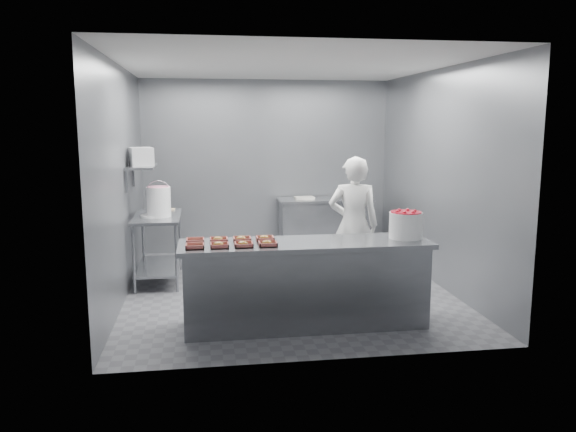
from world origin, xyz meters
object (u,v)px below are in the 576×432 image
object	(u,v)px
strawberry_tub	(406,224)
appliance	(141,157)
prep_table	(158,238)
tray_1	(219,245)
service_counter	(305,284)
tray_0	(195,246)
worker	(354,225)
tray_7	(265,238)
tray_2	(244,244)
tray_3	(268,243)
tray_4	(195,241)
tray_6	(242,239)
glaze_bucket	(159,201)
back_counter	(324,226)
tray_5	(219,240)

from	to	relation	value
strawberry_tub	appliance	size ratio (longest dim) A/B	1.10
prep_table	tray_1	size ratio (longest dim) A/B	6.40
service_counter	tray_0	distance (m)	1.23
worker	strawberry_tub	xyz separation A→B (m)	(0.27, -1.09, 0.20)
tray_7	tray_2	bearing A→B (deg)	-133.18
tray_3	tray_4	world-z (taller)	tray_3
tray_6	glaze_bucket	size ratio (longest dim) A/B	0.39
strawberry_tub	tray_7	bearing A→B (deg)	175.87
back_counter	worker	distance (m)	2.18
tray_1	appliance	xyz separation A→B (m)	(-0.93, 2.00, 0.76)
prep_table	tray_5	distance (m)	2.00
tray_5	glaze_bucket	size ratio (longest dim) A/B	0.39
prep_table	tray_1	xyz separation A→B (m)	(0.76, -2.08, 0.33)
tray_2	tray_3	distance (m)	0.24
tray_1	tray_4	world-z (taller)	tray_1
back_counter	tray_1	size ratio (longest dim) A/B	8.01
tray_6	tray_7	xyz separation A→B (m)	(0.24, 0.00, 0.00)
strawberry_tub	service_counter	bearing A→B (deg)	-178.92
tray_1	worker	size ratio (longest dim) A/B	0.11
tray_2	prep_table	bearing A→B (deg)	115.72
prep_table	tray_4	size ratio (longest dim) A/B	6.40
tray_7	worker	distance (m)	1.57
back_counter	worker	world-z (taller)	worker
back_counter	tray_4	distance (m)	3.75
back_counter	tray_7	world-z (taller)	tray_7
appliance	tray_0	bearing A→B (deg)	-87.49
tray_3	strawberry_tub	size ratio (longest dim) A/B	0.54
tray_1	prep_table	bearing A→B (deg)	110.11
prep_table	tray_6	distance (m)	2.10
prep_table	tray_2	xyz separation A→B (m)	(1.00, -2.08, 0.33)
tray_0	tray_5	world-z (taller)	tray_5
tray_1	tray_4	size ratio (longest dim) A/B	1.00
tray_3	worker	distance (m)	1.74
tray_5	strawberry_tub	bearing A→B (deg)	-3.13
back_counter	tray_1	world-z (taller)	tray_1
service_counter	tray_1	xyz separation A→B (m)	(-0.89, -0.13, 0.47)
tray_1	tray_3	size ratio (longest dim) A/B	1.00
back_counter	appliance	xyz separation A→B (m)	(-2.72, -1.37, 1.23)
tray_5	appliance	xyz separation A→B (m)	(-0.93, 1.75, 0.76)
tray_6	strawberry_tub	bearing A→B (deg)	-3.56
tray_2	tray_7	size ratio (longest dim) A/B	1.00
tray_1	tray_3	xyz separation A→B (m)	(0.48, 0.00, 0.00)
tray_6	glaze_bucket	xyz separation A→B (m)	(-0.97, 1.70, 0.18)
prep_table	tray_7	size ratio (longest dim) A/B	6.40
tray_3	tray_0	bearing A→B (deg)	180.00
tray_1	strawberry_tub	bearing A→B (deg)	4.30
prep_table	tray_6	xyz separation A→B (m)	(1.00, -1.82, 0.33)
back_counter	tray_3	world-z (taller)	tray_3
tray_1	tray_0	bearing A→B (deg)	180.00
service_counter	appliance	bearing A→B (deg)	134.14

